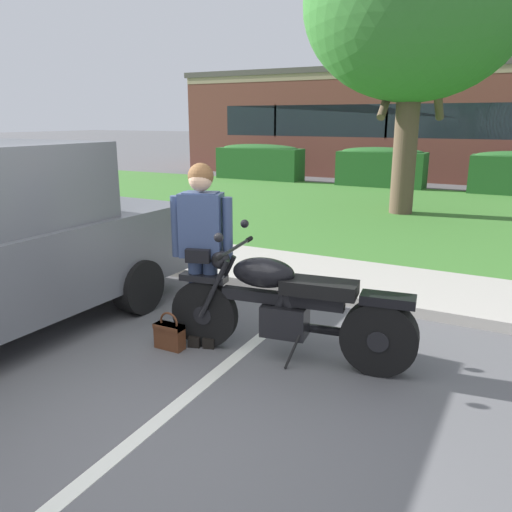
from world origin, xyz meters
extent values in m
plane|color=#565659|center=(0.00, 0.00, 0.00)|extent=(140.00, 140.00, 0.00)
cube|color=#ADA89E|center=(0.00, 2.94, 0.06)|extent=(60.00, 0.20, 0.12)
cube|color=#ADA89E|center=(0.00, 3.79, 0.04)|extent=(60.00, 1.50, 0.08)
cube|color=#3D752D|center=(0.00, 8.93, 0.03)|extent=(60.00, 8.77, 0.06)
cube|color=silver|center=(0.16, 0.20, 0.00)|extent=(0.18, 4.40, 0.01)
cylinder|color=black|center=(-0.24, 1.22, 0.32)|extent=(0.65, 0.19, 0.64)
cylinder|color=black|center=(-0.24, 1.22, 0.32)|extent=(0.19, 0.14, 0.18)
cylinder|color=black|center=(1.34, 1.44, 0.32)|extent=(0.66, 0.27, 0.64)
cylinder|color=black|center=(1.34, 1.44, 0.32)|extent=(0.21, 0.22, 0.18)
cube|color=black|center=(-0.24, 1.22, 0.67)|extent=(0.46, 0.20, 0.06)
cube|color=black|center=(1.39, 1.45, 0.66)|extent=(0.46, 0.26, 0.08)
cylinder|color=black|center=(-0.10, 1.16, 0.60)|extent=(0.31, 0.09, 0.58)
cylinder|color=black|center=(-0.12, 1.31, 0.60)|extent=(0.31, 0.09, 0.58)
sphere|color=black|center=(-0.07, 1.24, 0.86)|extent=(0.17, 0.17, 0.17)
cylinder|color=black|center=(0.06, 1.26, 0.98)|extent=(0.13, 0.72, 0.03)
cylinder|color=black|center=(0.11, 0.90, 0.98)|extent=(0.06, 0.11, 0.04)
cylinder|color=black|center=(0.01, 1.62, 0.98)|extent=(0.06, 0.11, 0.04)
sphere|color=black|center=(0.09, 0.96, 1.14)|extent=(0.08, 0.08, 0.08)
sphere|color=black|center=(0.00, 1.55, 1.14)|extent=(0.08, 0.08, 0.08)
cube|color=black|center=(0.50, 1.32, 0.56)|extent=(1.10, 0.25, 0.10)
ellipsoid|color=black|center=(0.33, 1.30, 0.78)|extent=(0.60, 0.40, 0.26)
cube|color=black|center=(0.82, 1.37, 0.70)|extent=(0.67, 0.37, 0.12)
cube|color=black|center=(0.53, 1.33, 0.36)|extent=(0.43, 0.29, 0.28)
cylinder|color=black|center=(0.49, 1.32, 0.52)|extent=(0.19, 0.14, 0.21)
cylinder|color=black|center=(0.56, 1.33, 0.52)|extent=(0.19, 0.14, 0.21)
cylinder|color=black|center=(0.87, 1.52, 0.26)|extent=(0.61, 0.16, 0.08)
cylinder|color=black|center=(1.07, 1.54, 0.26)|extent=(0.61, 0.16, 0.08)
cylinder|color=black|center=(0.67, 1.18, 0.15)|extent=(0.11, 0.13, 0.30)
cube|color=black|center=(-0.21, 1.26, 0.05)|extent=(0.18, 0.26, 0.10)
cube|color=black|center=(-0.34, 1.22, 0.05)|extent=(0.18, 0.26, 0.10)
cylinder|color=navy|center=(-0.21, 1.28, 0.43)|extent=(0.14, 0.14, 0.86)
cylinder|color=navy|center=(-0.35, 1.24, 0.43)|extent=(0.14, 0.14, 0.86)
cube|color=navy|center=(-0.28, 1.26, 1.15)|extent=(0.43, 0.32, 0.58)
cube|color=navy|center=(-0.28, 1.26, 1.42)|extent=(0.35, 0.28, 0.06)
sphere|color=tan|center=(-0.28, 1.26, 1.56)|extent=(0.21, 0.21, 0.21)
sphere|color=brown|center=(-0.29, 1.27, 1.59)|extent=(0.23, 0.23, 0.23)
cube|color=black|center=(-0.24, 1.14, 0.90)|extent=(0.24, 0.16, 0.12)
cylinder|color=navy|center=(-0.05, 1.33, 1.13)|extent=(0.09, 0.09, 0.56)
cylinder|color=navy|center=(-0.51, 1.19, 1.13)|extent=(0.09, 0.09, 0.56)
cube|color=#562D19|center=(-0.50, 1.00, 0.12)|extent=(0.28, 0.12, 0.24)
cube|color=#562D19|center=(-0.50, 1.00, 0.22)|extent=(0.28, 0.13, 0.04)
torus|color=#562D19|center=(-0.50, 1.00, 0.26)|extent=(0.20, 0.02, 0.20)
cube|color=black|center=(-2.27, 1.24, 1.44)|extent=(1.56, 0.27, 0.51)
cube|color=black|center=(-2.24, 2.55, 0.40)|extent=(1.90, 0.14, 0.20)
cylinder|color=black|center=(-3.15, 1.64, 0.30)|extent=(0.25, 0.61, 0.60)
cylinder|color=black|center=(-1.37, 1.60, 0.30)|extent=(0.25, 0.61, 0.60)
cylinder|color=brown|center=(-0.15, 8.89, 1.31)|extent=(0.50, 0.50, 2.62)
ellipsoid|color=#33702D|center=(-0.15, 8.89, 4.32)|extent=(4.52, 4.52, 3.85)
cylinder|color=brown|center=(0.42, 8.89, 2.62)|extent=(0.17, 1.25, 1.18)
cylinder|color=brown|center=(-0.60, 8.89, 2.52)|extent=(0.17, 1.02, 0.97)
cube|color=#235623|center=(-5.96, 13.30, 0.55)|extent=(2.99, 0.90, 1.10)
ellipsoid|color=#235623|center=(-5.96, 13.30, 1.10)|extent=(2.84, 0.84, 0.28)
cube|color=#235623|center=(-1.76, 13.30, 0.55)|extent=(2.64, 0.90, 1.10)
ellipsoid|color=#235623|center=(-1.76, 13.30, 1.10)|extent=(2.51, 0.84, 0.28)
cube|color=brown|center=(-6.34, 15.27, 2.00)|extent=(0.08, 0.04, 1.20)
cube|color=brown|center=(-2.18, 15.27, 2.00)|extent=(0.08, 0.04, 1.20)
camera|label=1|loc=(2.28, -2.51, 2.08)|focal=35.95mm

